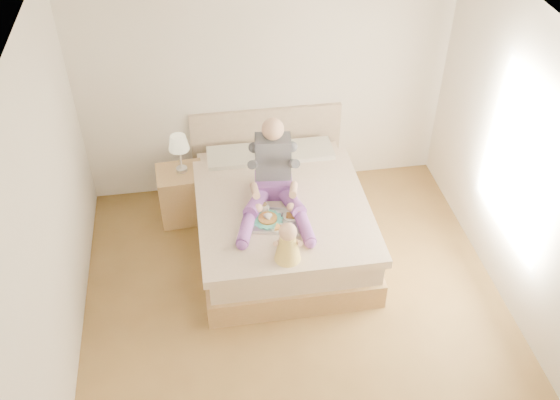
{
  "coord_description": "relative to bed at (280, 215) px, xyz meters",
  "views": [
    {
      "loc": [
        -0.76,
        -3.78,
        4.6
      ],
      "look_at": [
        -0.05,
        0.76,
        0.79
      ],
      "focal_mm": 40.0,
      "sensor_mm": 36.0,
      "label": 1
    }
  ],
  "objects": [
    {
      "name": "tray",
      "position": [
        -0.09,
        -0.43,
        0.32
      ],
      "size": [
        0.54,
        0.46,
        0.13
      ],
      "rotation": [
        0.0,
        0.0,
        -0.25
      ],
      "color": "silver",
      "rests_on": "bed"
    },
    {
      "name": "room",
      "position": [
        0.08,
        -1.08,
        1.19
      ],
      "size": [
        4.02,
        4.22,
        2.71
      ],
      "color": "brown",
      "rests_on": "ground"
    },
    {
      "name": "bed",
      "position": [
        0.0,
        0.0,
        0.0
      ],
      "size": [
        1.7,
        2.18,
        1.0
      ],
      "color": "olive",
      "rests_on": "ground"
    },
    {
      "name": "nightstand",
      "position": [
        -1.0,
        0.52,
        -0.02
      ],
      "size": [
        0.52,
        0.47,
        0.6
      ],
      "rotation": [
        0.0,
        0.0,
        0.06
      ],
      "color": "olive",
      "rests_on": "ground"
    },
    {
      "name": "baby",
      "position": [
        -0.07,
        -0.92,
        0.46
      ],
      "size": [
        0.27,
        0.36,
        0.4
      ],
      "rotation": [
        0.0,
        0.0,
        -0.14
      ],
      "color": "#EAC549",
      "rests_on": "bed"
    },
    {
      "name": "adult",
      "position": [
        -0.08,
        -0.1,
        0.55
      ],
      "size": [
        0.74,
        1.09,
        0.88
      ],
      "rotation": [
        0.0,
        0.0,
        -0.12
      ],
      "color": "#69378A",
      "rests_on": "bed"
    },
    {
      "name": "lamp",
      "position": [
        -0.97,
        0.54,
        0.62
      ],
      "size": [
        0.21,
        0.21,
        0.44
      ],
      "color": "silver",
      "rests_on": "nightstand"
    }
  ]
}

